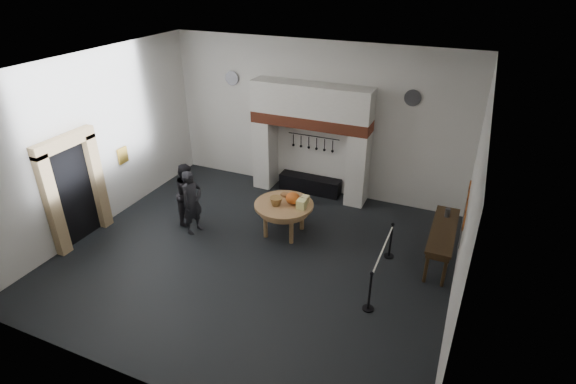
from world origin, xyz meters
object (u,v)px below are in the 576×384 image
at_px(work_table, 284,205).
at_px(visitor_far, 188,193).
at_px(barrier_post_near, 370,292).
at_px(barrier_post_far, 391,241).
at_px(iron_range, 310,184).
at_px(side_table, 444,230).
at_px(visitor_near, 192,202).

relative_size(work_table, visitor_far, 0.90).
xyz_separation_m(work_table, barrier_post_near, (2.77, -1.96, -0.39)).
bearing_deg(barrier_post_far, work_table, -179.26).
distance_m(iron_range, side_table, 4.66).
bearing_deg(visitor_near, barrier_post_near, -90.15).
height_order(iron_range, barrier_post_near, barrier_post_near).
bearing_deg(side_table, iron_range, 152.64).
bearing_deg(barrier_post_far, side_table, 15.39).
relative_size(side_table, barrier_post_far, 2.44).
bearing_deg(iron_range, barrier_post_far, -39.15).
bearing_deg(barrier_post_far, barrier_post_near, -90.00).
bearing_deg(work_table, barrier_post_far, 0.74).
bearing_deg(work_table, side_table, 5.05).
relative_size(iron_range, barrier_post_near, 2.11).
xyz_separation_m(iron_range, visitor_far, (-2.39, -2.92, 0.60)).
height_order(work_table, barrier_post_far, barrier_post_far).
distance_m(iron_range, barrier_post_near, 5.34).
xyz_separation_m(side_table, barrier_post_far, (-1.12, -0.31, -0.42)).
relative_size(visitor_near, barrier_post_far, 1.92).
xyz_separation_m(visitor_far, barrier_post_near, (5.38, -1.51, -0.40)).
distance_m(barrier_post_near, barrier_post_far, 2.00).
xyz_separation_m(visitor_far, side_table, (6.49, 0.80, 0.02)).
bearing_deg(barrier_post_near, side_table, 64.18).
distance_m(work_table, visitor_far, 2.65).
bearing_deg(side_table, visitor_far, -173.00).
relative_size(visitor_far, barrier_post_near, 1.88).
xyz_separation_m(iron_range, work_table, (0.21, -2.46, 0.59)).
xyz_separation_m(work_table, visitor_far, (-2.61, -0.45, 0.01)).
xyz_separation_m(iron_range, barrier_post_far, (2.98, -2.43, 0.20)).
bearing_deg(side_table, barrier_post_near, -115.82).
bearing_deg(visitor_near, visitor_far, 57.42).
xyz_separation_m(visitor_near, side_table, (6.09, 1.20, 0.01)).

